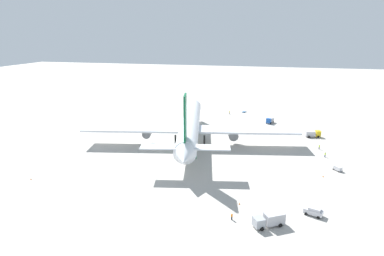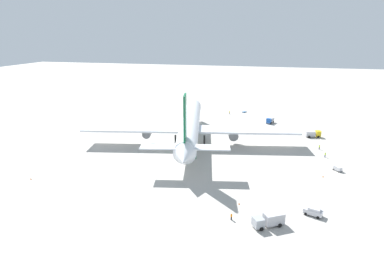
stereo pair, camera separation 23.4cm
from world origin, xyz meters
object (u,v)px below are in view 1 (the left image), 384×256
object	(u,v)px
service_truck_0	(270,219)
ground_worker_0	(319,147)
service_van	(314,211)
ground_worker_2	(325,155)
ground_worker_3	(229,112)
service_truck_2	(270,120)
service_truck_1	(313,134)
traffic_cone_1	(323,176)
airliner	(190,126)
ground_worker_1	(232,216)
baggage_cart_1	(338,168)
traffic_cone_2	(31,179)
traffic_cone_0	(239,203)
baggage_cart_0	(244,112)

from	to	relation	value
service_truck_0	ground_worker_0	world-z (taller)	service_truck_0
service_van	ground_worker_0	size ratio (longest dim) A/B	2.61
ground_worker_2	ground_worker_0	bearing A→B (deg)	5.92
ground_worker_3	service_truck_2	bearing A→B (deg)	-121.39
service_truck_2	ground_worker_3	bearing A→B (deg)	58.61
service_truck_0	service_truck_1	distance (m)	68.72
service_truck_2	traffic_cone_1	size ratio (longest dim) A/B	9.38
airliner	ground_worker_2	world-z (taller)	airliner
airliner	ground_worker_1	bearing A→B (deg)	-156.14
baggage_cart_1	traffic_cone_1	xyz separation A→B (m)	(-5.70, 5.00, -0.49)
service_truck_2	traffic_cone_2	world-z (taller)	service_truck_2
ground_worker_1	traffic_cone_2	xyz separation A→B (m)	(6.88, 57.95, -0.54)
baggage_cart_1	airliner	bearing A→B (deg)	74.32
service_truck_2	baggage_cart_1	size ratio (longest dim) A/B	1.72
airliner	service_truck_2	distance (m)	46.84
service_van	traffic_cone_0	distance (m)	16.96
baggage_cart_1	ground_worker_0	bearing A→B (deg)	8.53
ground_worker_1	ground_worker_3	size ratio (longest dim) A/B	0.91
service_truck_0	baggage_cart_1	xyz separation A→B (m)	(34.01, -20.28, -0.81)
ground_worker_0	ground_worker_1	xyz separation A→B (m)	(-51.82, 25.72, -0.07)
service_van	traffic_cone_1	size ratio (longest dim) A/B	8.23
service_truck_2	ground_worker_2	bearing A→B (deg)	-155.34
service_van	baggage_cart_1	size ratio (longest dim) A/B	1.51
baggage_cart_0	ground_worker_2	size ratio (longest dim) A/B	1.78
service_van	ground_worker_1	bearing A→B (deg)	108.91
service_truck_2	ground_worker_1	bearing A→B (deg)	174.14
service_truck_1	traffic_cone_2	xyz separation A→B (m)	(-59.26, 83.23, -1.16)
ground_worker_3	traffic_cone_2	bearing A→B (deg)	152.59
baggage_cart_0	service_truck_1	bearing A→B (deg)	-139.80
service_van	traffic_cone_1	world-z (taller)	service_van
airliner	baggage_cart_1	xyz separation A→B (m)	(-13.88, -49.45, -6.21)
service_van	baggage_cart_0	bearing A→B (deg)	13.38
ground_worker_2	baggage_cart_1	bearing A→B (deg)	-169.65
ground_worker_0	ground_worker_1	world-z (taller)	ground_worker_0
airliner	ground_worker_3	world-z (taller)	airliner
airliner	ground_worker_3	size ratio (longest dim) A/B	44.86
airliner	traffic_cone_2	size ratio (longest dim) A/B	144.51
service_truck_1	baggage_cart_0	size ratio (longest dim) A/B	2.02
airliner	ground_worker_2	bearing A→B (deg)	-93.84
ground_worker_2	traffic_cone_1	world-z (taller)	ground_worker_2
service_truck_2	ground_worker_1	xyz separation A→B (m)	(-83.37, 8.55, -0.58)
service_van	traffic_cone_2	world-z (taller)	service_van
service_van	airliner	bearing A→B (deg)	43.37
airliner	ground_worker_1	distance (m)	52.27
service_truck_0	traffic_cone_2	bearing A→B (deg)	83.70
baggage_cart_0	ground_worker_2	world-z (taller)	ground_worker_2
ground_worker_2	service_truck_1	bearing A→B (deg)	3.20
service_truck_2	ground_worker_1	world-z (taller)	service_truck_2
service_truck_0	baggage_cart_0	world-z (taller)	service_truck_0
service_truck_2	service_van	world-z (taller)	service_truck_2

